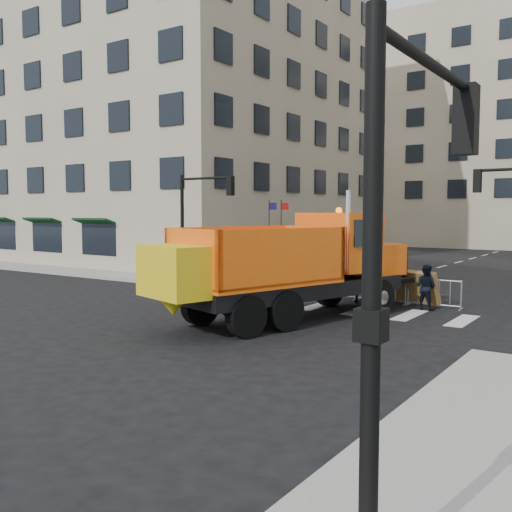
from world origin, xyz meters
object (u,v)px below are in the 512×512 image
Objects in this scene: plow_truck at (288,263)px; cop_b at (426,287)px; cop_c at (361,280)px; cop_a at (386,283)px; worker at (248,263)px.

cop_b is at bearing -16.65° from plow_truck.
cop_c is (-2.59, 0.00, 0.07)m from cop_b.
cop_a is at bearing 148.17° from cop_c.
worker reaches higher than cop_c.
plow_truck is 6.33× the size of cop_c.
plow_truck is at bearing -42.46° from worker.
cop_b is at bearing -10.39° from worker.
cop_b is (3.08, 4.71, -1.08)m from plow_truck.
plow_truck is 6.73× the size of worker.
plow_truck is 5.73m from cop_b.
plow_truck is 4.84m from cop_c.
cop_b is (1.54, 0.00, -0.02)m from cop_a.
plow_truck is at bearing 52.33° from cop_c.
plow_truck reaches higher than worker.
worker is at bearing -16.98° from cop_a.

